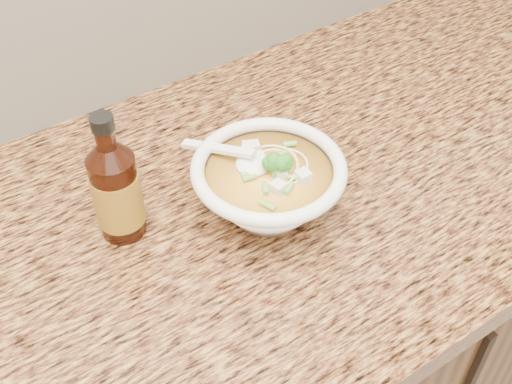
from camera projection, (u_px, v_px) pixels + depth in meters
counter_slab at (24, 311)px, 0.79m from camera, size 4.00×0.68×0.04m
soup_bowl at (268, 189)px, 0.85m from camera, size 0.20×0.22×0.11m
hot_sauce_bottle at (116, 191)px, 0.82m from camera, size 0.07×0.07×0.19m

